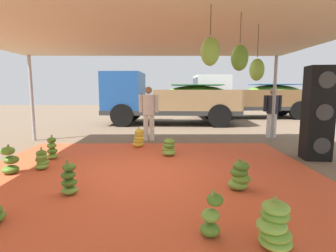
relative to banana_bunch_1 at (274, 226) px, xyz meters
The scene contains 17 objects.
ground_plane 5.72m from the banana_bunch_1, 105.19° to the left, with size 40.00×40.00×0.00m, color brown.
tarp_orange 2.94m from the banana_bunch_1, 120.78° to the left, with size 6.72×5.56×0.01m, color #D1512D.
tent_canopy 3.70m from the banana_bunch_1, 121.45° to the left, with size 8.00×7.00×2.72m.
banana_bunch_1 is the anchor object (origin of this frame).
banana_bunch_2 2.95m from the banana_bunch_1, 151.37° to the left, with size 0.28×0.28×0.55m.
banana_bunch_3 4.52m from the banana_bunch_1, 143.11° to the left, with size 0.34×0.37×0.45m.
banana_bunch_5 1.59m from the banana_bunch_1, 86.87° to the left, with size 0.45×0.42×0.50m.
banana_bunch_6 5.12m from the banana_bunch_1, 136.91° to the left, with size 0.31×0.32×0.56m.
banana_bunch_7 0.64m from the banana_bunch_1, 159.34° to the left, with size 0.32×0.32×0.52m.
banana_bunch_8 4.76m from the banana_bunch_1, 149.28° to the left, with size 0.43×0.43×0.57m.
banana_bunch_9 5.12m from the banana_bunch_1, 111.30° to the left, with size 0.44×0.44×0.56m.
banana_bunch_10 3.94m from the banana_bunch_1, 105.16° to the left, with size 0.45×0.47×0.46m.
cargo_truck_main 10.08m from the banana_bunch_1, 96.23° to the left, with size 6.32×2.81×2.40m.
cargo_truck_far 13.16m from the banana_bunch_1, 74.08° to the left, with size 6.57×2.47×2.40m.
worker_0 6.86m from the banana_bunch_1, 68.68° to the left, with size 0.61×0.37×1.66m.
worker_1 6.09m from the banana_bunch_1, 105.82° to the left, with size 0.62×0.38×1.70m.
speaker_stack 4.31m from the banana_bunch_1, 55.78° to the left, with size 0.62×0.57×2.14m.
Camera 1 is at (0.40, -5.02, 1.61)m, focal length 28.27 mm.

